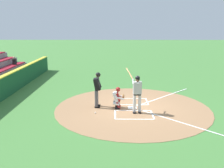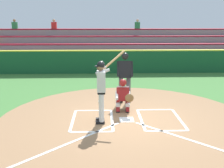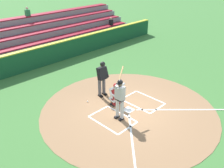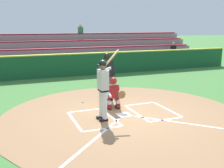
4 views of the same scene
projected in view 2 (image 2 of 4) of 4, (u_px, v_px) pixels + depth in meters
The scene contains 9 objects.
ground_plane at pixel (127, 120), 8.45m from camera, with size 120.00×120.00×0.00m, color #427A38.
dirt_circle at pixel (127, 120), 8.45m from camera, with size 8.00×8.00×0.01m, color #99704C.
home_plate_and_chalk at pixel (129, 131), 7.59m from camera, with size 7.93×4.91×0.01m.
batter at pixel (101, 87), 8.02m from camera, with size 0.91×0.74×2.13m.
catcher at pixel (123, 95), 9.06m from camera, with size 0.59×0.63×1.13m.
plate_umpire at pixel (125, 74), 9.98m from camera, with size 0.59×0.42×1.86m.
baseball at pixel (99, 101), 10.23m from camera, with size 0.07×0.07×0.07m, color white.
backstop_wall at pixel (115, 62), 15.58m from camera, with size 22.00×0.36×1.31m.
bleacher_stand at pixel (113, 51), 18.71m from camera, with size 20.00×4.25×3.00m.
Camera 2 is at (0.72, 7.93, 3.07)m, focal length 43.90 mm.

